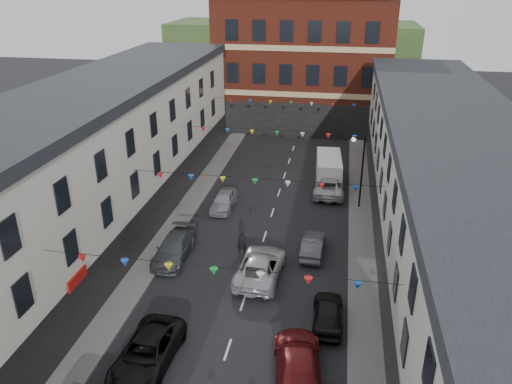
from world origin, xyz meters
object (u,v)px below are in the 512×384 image
Objects in this scene: car_left_e at (224,200)px; pedestrian at (242,242)px; car_left_c at (147,353)px; street_lamp at (360,163)px; white_van at (329,170)px; car_right_d at (328,313)px; car_right_f at (329,185)px; moving_car at (260,266)px; car_right_c at (298,363)px; car_right_e at (313,245)px; car_left_d at (174,248)px.

pedestrian reaches higher than car_left_e.
car_left_c is at bearing -88.42° from car_left_e.
street_lamp reaches higher than white_van.
car_right_d is 17.65m from car_right_f.
moving_car is (-6.00, -11.17, -3.12)m from street_lamp.
white_van is at bearing -88.94° from car_right_d.
car_right_d is 0.72× the size of moving_car.
car_right_f is (0.60, 21.84, -0.03)m from car_right_c.
car_left_e is 9.60m from car_right_e.
car_left_d is at bearing -8.78° from moving_car.
car_left_e is at bearing -74.08° from car_right_c.
moving_car is (4.53, -9.26, 0.07)m from car_left_e.
car_left_e is (1.52, 8.01, -0.02)m from car_left_d.
car_right_e is 4.80m from pedestrian.
car_right_d is at bearing -91.69° from white_van.
car_right_f is at bearing 72.92° from car_left_c.
car_right_c reaches higher than car_left_e.
white_van reaches higher than car_right_c.
car_right_e is (9.10, 2.11, -0.07)m from car_left_d.
pedestrian reaches higher than moving_car.
car_right_e is at bearing -110.71° from street_lamp.
moving_car is (4.15, 8.52, 0.04)m from car_left_c.
white_van is 3.07× the size of pedestrian.
car_right_c reaches higher than car_left_c.
car_left_d is at bearing -53.32° from car_right_c.
car_left_d is 15.90m from car_right_f.
pedestrian is (-4.78, 10.56, 0.10)m from car_right_c.
street_lamp reaches higher than car_left_c.
car_left_d reaches higher than car_right_d.
car_right_e is (-0.07, 11.42, -0.14)m from car_right_c.
car_right_d is 2.27× the size of pedestrian.
car_left_d is 1.26× the size of car_right_e.
car_left_c reaches higher than car_right_d.
car_left_d is at bearing -140.54° from street_lamp.
car_right_d is at bearing -59.59° from pedestrian.
street_lamp reaches higher than car_left_d.
moving_car is at bearing 74.79° from car_right_f.
car_right_e is at bearing -2.76° from pedestrian.
car_left_d is 13.06m from car_right_c.
car_right_c is (7.65, -17.31, 0.09)m from car_left_e.
white_van is (0.42, 24.36, 0.42)m from car_right_c.
car_left_c is (-10.15, -19.69, -3.17)m from street_lamp.
car_right_e is 4.55m from moving_car.
car_left_e is 10.31m from moving_car.
white_van reaches higher than car_right_d.
white_van reaches higher than car_left_e.
car_right_d is (8.51, 4.67, -0.05)m from car_left_c.
car_left_e is at bearing 99.92° from pedestrian.
car_right_c is 4.38m from car_right_d.
street_lamp is at bearing -108.18° from car_right_e.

